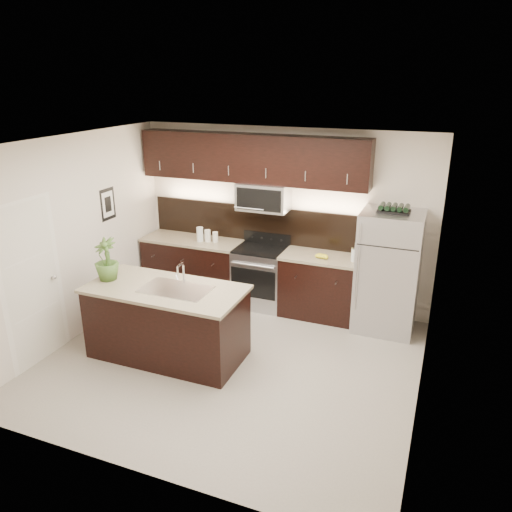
{
  "coord_description": "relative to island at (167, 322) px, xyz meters",
  "views": [
    {
      "loc": [
        2.3,
        -4.94,
        3.4
      ],
      "look_at": [
        0.13,
        0.55,
        1.24
      ],
      "focal_mm": 35.0,
      "sensor_mm": 36.0,
      "label": 1
    }
  ],
  "objects": [
    {
      "name": "wine_rack",
      "position": [
        2.45,
        1.77,
        1.27
      ],
      "size": [
        0.42,
        0.26,
        0.1
      ],
      "color": "black",
      "rests_on": "refrigerator"
    },
    {
      "name": "bananas",
      "position": [
        1.48,
        1.75,
        0.5
      ],
      "size": [
        0.22,
        0.19,
        0.06
      ],
      "primitive_type": "ellipsoid",
      "rotation": [
        0.0,
        0.0,
        -0.19
      ],
      "color": "yellow",
      "rests_on": "counter_run"
    },
    {
      "name": "plant",
      "position": [
        -0.81,
        -0.04,
        0.74
      ],
      "size": [
        0.36,
        0.36,
        0.54
      ],
      "primitive_type": "imported",
      "rotation": [
        0.0,
        0.0,
        -0.22
      ],
      "color": "#406227",
      "rests_on": "island"
    },
    {
      "name": "island",
      "position": [
        0.0,
        0.0,
        0.0
      ],
      "size": [
        1.96,
        0.96,
        0.94
      ],
      "color": "black",
      "rests_on": "ground"
    },
    {
      "name": "canisters",
      "position": [
        -0.35,
        1.8,
        0.57
      ],
      "size": [
        0.33,
        0.15,
        0.23
      ],
      "rotation": [
        0.0,
        0.0,
        0.23
      ],
      "color": "silver",
      "rests_on": "counter_run"
    },
    {
      "name": "ground",
      "position": [
        0.8,
        0.14,
        -0.47
      ],
      "size": [
        4.5,
        4.5,
        0.0
      ],
      "primitive_type": "plane",
      "color": "gray",
      "rests_on": "ground"
    },
    {
      "name": "counter_run",
      "position": [
        0.35,
        1.83,
        -0.0
      ],
      "size": [
        3.51,
        0.65,
        0.94
      ],
      "color": "black",
      "rests_on": "ground"
    },
    {
      "name": "refrigerator",
      "position": [
        2.45,
        1.77,
        0.38
      ],
      "size": [
        0.82,
        0.74,
        1.7
      ],
      "primitive_type": "cube",
      "color": "#B2B2B7",
      "rests_on": "ground"
    },
    {
      "name": "room_walls",
      "position": [
        0.69,
        0.1,
        1.22
      ],
      "size": [
        4.52,
        4.02,
        2.71
      ],
      "color": "beige",
      "rests_on": "ground"
    },
    {
      "name": "sink_faucet",
      "position": [
        0.15,
        0.01,
        0.48
      ],
      "size": [
        0.84,
        0.5,
        0.28
      ],
      "color": "silver",
      "rests_on": "island"
    },
    {
      "name": "upper_fixtures",
      "position": [
        0.37,
        1.97,
        1.67
      ],
      "size": [
        3.49,
        0.4,
        1.66
      ],
      "color": "black",
      "rests_on": "counter_run"
    },
    {
      "name": "french_press",
      "position": [
        1.97,
        1.78,
        0.57
      ],
      "size": [
        0.09,
        0.09,
        0.27
      ],
      "rotation": [
        0.0,
        0.0,
        -0.09
      ],
      "color": "silver",
      "rests_on": "counter_run"
    }
  ]
}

